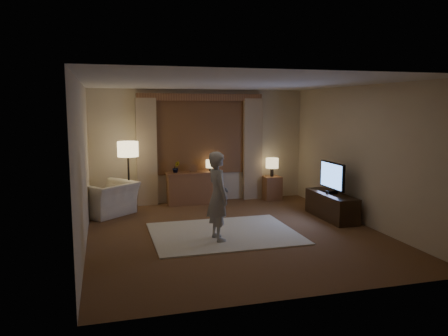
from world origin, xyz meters
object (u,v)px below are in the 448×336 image
object	(u,v)px
side_table	(272,188)
sideboard	(194,189)
tv_stand	(331,206)
person	(218,196)
armchair	(108,199)

from	to	relation	value
side_table	sideboard	bearing A→B (deg)	178.49
tv_stand	person	world-z (taller)	person
armchair	side_table	distance (m)	3.84
sideboard	tv_stand	xyz separation A→B (m)	(2.37, -2.04, -0.10)
tv_stand	armchair	bearing A→B (deg)	161.12
side_table	tv_stand	bearing A→B (deg)	-76.51
side_table	tv_stand	distance (m)	2.05
sideboard	armchair	distance (m)	2.00
sideboard	side_table	distance (m)	1.89
sideboard	armchair	xyz separation A→B (m)	(-1.91, -0.57, -0.01)
side_table	person	size ratio (longest dim) A/B	0.38
sideboard	side_table	xyz separation A→B (m)	(1.89, -0.05, -0.07)
person	sideboard	bearing A→B (deg)	-9.65
armchair	side_table	xyz separation A→B (m)	(3.81, 0.52, -0.06)
sideboard	armchair	size ratio (longest dim) A/B	1.15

